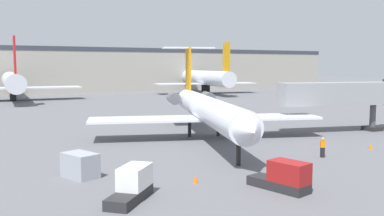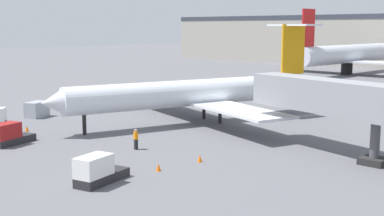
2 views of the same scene
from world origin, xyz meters
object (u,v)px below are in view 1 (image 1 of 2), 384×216
Objects in this scene: cargo_container_uld at (80,165)px; jet_bridge at (355,94)px; parked_airliner_west_mid at (206,78)px; baggage_tug_spare at (133,185)px; regional_jet at (206,108)px; baggage_tug_lead at (284,177)px; traffic_cone_mid at (196,179)px; ground_crew_marshaller at (323,147)px; parked_airliner_west_end at (13,82)px; traffic_cone_far at (371,146)px.

jet_bridge is at bearing 11.61° from cargo_container_uld.
parked_airliner_west_mid is (16.41, 68.17, -0.14)m from jet_bridge.
baggage_tug_spare is (-31.70, -13.14, -3.59)m from jet_bridge.
regional_jet is 7.96× the size of baggage_tug_spare.
traffic_cone_mid is (-4.18, 3.94, -0.56)m from baggage_tug_lead.
regional_jet is 1.85× the size of jet_bridge.
jet_bridge reaches higher than baggage_tug_spare.
ground_crew_marshaller is 13.45m from traffic_cone_mid.
parked_airliner_west_end reaches higher than traffic_cone_mid.
regional_jet reaches higher than traffic_cone_mid.
baggage_tug_lead is 5.77m from traffic_cone_mid.
traffic_cone_far is (26.26, -1.87, -0.58)m from cargo_container_uld.
jet_bridge reaches higher than traffic_cone_far.
jet_bridge reaches higher than ground_crew_marshaller.
ground_crew_marshaller is at bearing 11.83° from baggage_tug_spare.
traffic_cone_far is 0.02× the size of parked_airliner_west_end.
parked_airliner_west_end reaches higher than ground_crew_marshaller.
traffic_cone_mid is (6.54, -4.86, -0.58)m from cargo_container_uld.
baggage_tug_lead is 9.34m from baggage_tug_spare.
ground_crew_marshaller is at bearing -71.46° from regional_jet.
baggage_tug_lead reaches higher than traffic_cone_far.
cargo_container_uld is (-10.72, 8.80, 0.02)m from baggage_tug_lead.
traffic_cone_far is (15.54, 6.94, -0.56)m from baggage_tug_lead.
parked_airliner_west_end is at bearing 90.03° from cargo_container_uld.
cargo_container_uld is at bearing 140.60° from baggage_tug_lead.
cargo_container_uld is (-15.43, -10.43, -2.40)m from regional_jet.
parked_airliner_west_end is (-1.76, 78.29, 3.38)m from baggage_tug_spare.
parked_airliner_west_end is (-15.46, 61.59, 0.97)m from regional_jet.
baggage_tug_lead is at bearing -15.70° from baggage_tug_spare.
traffic_cone_mid is at bearing -120.19° from regional_jet.
cargo_container_uld is (-1.73, 6.28, 0.02)m from baggage_tug_spare.
baggage_tug_lead is at bearing -145.14° from ground_crew_marshaller.
parked_airliner_west_mid is at bearing 56.41° from cargo_container_uld.
baggage_tug_spare is (-18.04, -3.78, -0.02)m from ground_crew_marshaller.
jet_bridge is at bearing 23.57° from traffic_cone_mid.
traffic_cone_mid is at bearing -169.88° from ground_crew_marshaller.
traffic_cone_mid is 19.95m from traffic_cone_far.
jet_bridge is 0.50× the size of parked_airliner_west_mid.
parked_airliner_west_mid reaches higher than jet_bridge.
traffic_cone_mid is 77.26m from parked_airliner_west_end.
traffic_cone_far is 80.53m from parked_airliner_west_mid.
regional_jet is at bearing 76.23° from baggage_tug_lead.
parked_airliner_west_end is at bearing 104.09° from regional_jet.
jet_bridge is 16.94m from ground_crew_marshaller.
baggage_tug_lead is 1.08× the size of baggage_tug_spare.
regional_jet is 56.84× the size of traffic_cone_mid.
cargo_container_uld is 5.38× the size of traffic_cone_mid.
parked_airliner_west_end reaches higher than baggage_tug_lead.
parked_airliner_west_mid is at bearing 76.46° from jet_bridge.
regional_jet is 19.95m from baggage_tug_lead.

